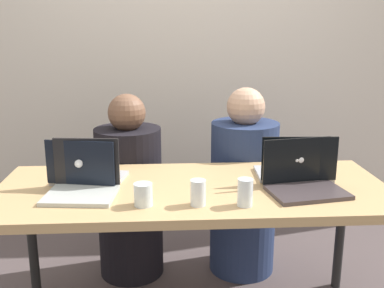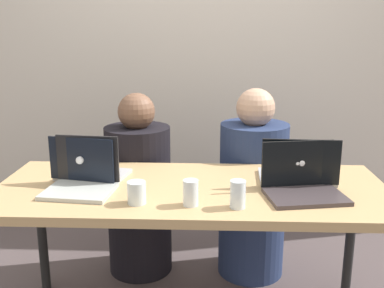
% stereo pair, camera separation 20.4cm
% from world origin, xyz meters
% --- Properties ---
extents(back_wall, '(4.59, 0.10, 2.50)m').
position_xyz_m(back_wall, '(0.00, 1.41, 1.25)').
color(back_wall, beige).
rests_on(back_wall, ground).
extents(desk, '(1.76, 0.72, 0.73)m').
position_xyz_m(desk, '(0.00, 0.00, 0.67)').
color(desk, tan).
rests_on(desk, ground).
extents(person_on_left, '(0.42, 0.42, 1.07)m').
position_xyz_m(person_on_left, '(-0.33, 0.55, 0.48)').
color(person_on_left, black).
rests_on(person_on_left, ground).
extents(person_on_right, '(0.44, 0.44, 1.10)m').
position_xyz_m(person_on_right, '(0.33, 0.55, 0.49)').
color(person_on_right, navy).
rests_on(person_on_right, ground).
extents(laptop_front_left, '(0.31, 0.28, 0.23)m').
position_xyz_m(laptop_front_left, '(-0.48, -0.06, 0.78)').
color(laptop_front_left, '#B5B9B3').
rests_on(laptop_front_left, desk).
extents(laptop_back_right, '(0.35, 0.27, 0.22)m').
position_xyz_m(laptop_back_right, '(0.49, 0.09, 0.78)').
color(laptop_back_right, '#AFB2BC').
rests_on(laptop_back_right, desk).
extents(laptop_back_left, '(0.35, 0.29, 0.22)m').
position_xyz_m(laptop_back_left, '(-0.48, 0.08, 0.78)').
color(laptop_back_left, '#B3B0B3').
rests_on(laptop_back_left, desk).
extents(laptop_front_right, '(0.35, 0.28, 0.22)m').
position_xyz_m(laptop_front_right, '(0.48, -0.08, 0.78)').
color(laptop_front_right, '#3C3336').
rests_on(laptop_front_right, desk).
extents(water_glass_center, '(0.06, 0.06, 0.11)m').
position_xyz_m(water_glass_center, '(0.01, -0.22, 0.78)').
color(water_glass_center, white).
rests_on(water_glass_center, desk).
extents(water_glass_right, '(0.06, 0.06, 0.11)m').
position_xyz_m(water_glass_right, '(0.19, -0.23, 0.78)').
color(water_glass_right, silver).
rests_on(water_glass_right, desk).
extents(water_glass_left, '(0.08, 0.08, 0.09)m').
position_xyz_m(water_glass_left, '(-0.21, -0.21, 0.77)').
color(water_glass_left, silver).
rests_on(water_glass_left, desk).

